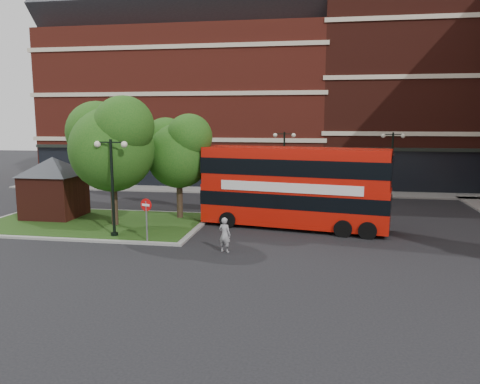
% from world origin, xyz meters
% --- Properties ---
extents(ground, '(120.00, 120.00, 0.00)m').
position_xyz_m(ground, '(0.00, 0.00, 0.00)').
color(ground, black).
rests_on(ground, ground).
extents(pavement_far, '(44.00, 3.00, 0.12)m').
position_xyz_m(pavement_far, '(0.00, 16.50, 0.06)').
color(pavement_far, slate).
rests_on(pavement_far, ground).
extents(terrace_far_left, '(26.00, 12.00, 14.00)m').
position_xyz_m(terrace_far_left, '(-8.00, 24.00, 7.00)').
color(terrace_far_left, maroon).
rests_on(terrace_far_left, ground).
extents(terrace_far_right, '(18.00, 12.00, 16.00)m').
position_xyz_m(terrace_far_right, '(14.00, 24.00, 8.00)').
color(terrace_far_right, '#471911').
rests_on(terrace_far_right, ground).
extents(traffic_island, '(12.60, 7.60, 0.15)m').
position_xyz_m(traffic_island, '(-8.00, 3.00, 0.07)').
color(traffic_island, gray).
rests_on(traffic_island, ground).
extents(kiosk, '(6.51, 6.51, 3.60)m').
position_xyz_m(kiosk, '(-11.00, 4.00, 2.32)').
color(kiosk, '#471911').
rests_on(kiosk, traffic_island).
extents(tree_island_west, '(5.40, 4.71, 7.21)m').
position_xyz_m(tree_island_west, '(-6.60, 2.58, 4.79)').
color(tree_island_west, '#2D2116').
rests_on(tree_island_west, ground).
extents(tree_island_east, '(4.46, 3.90, 6.29)m').
position_xyz_m(tree_island_east, '(-3.58, 5.06, 4.24)').
color(tree_island_east, '#2D2116').
rests_on(tree_island_east, ground).
extents(lamp_island, '(1.72, 0.36, 5.00)m').
position_xyz_m(lamp_island, '(-5.50, 0.20, 2.83)').
color(lamp_island, black).
rests_on(lamp_island, ground).
extents(lamp_far_left, '(1.72, 0.36, 5.00)m').
position_xyz_m(lamp_far_left, '(2.00, 14.50, 2.83)').
color(lamp_far_left, black).
rests_on(lamp_far_left, ground).
extents(lamp_far_right, '(1.72, 0.36, 5.00)m').
position_xyz_m(lamp_far_right, '(10.00, 14.50, 2.83)').
color(lamp_far_right, black).
rests_on(lamp_far_right, ground).
extents(bus, '(10.44, 4.07, 3.89)m').
position_xyz_m(bus, '(3.32, 4.00, 2.55)').
color(bus, '#B91207').
rests_on(bus, ground).
extents(woman, '(0.68, 0.55, 1.61)m').
position_xyz_m(woman, '(0.50, -1.31, 0.80)').
color(woman, gray).
rests_on(woman, ground).
extents(car_silver, '(4.80, 2.41, 1.57)m').
position_xyz_m(car_silver, '(-1.27, 16.00, 0.78)').
color(car_silver, '#B2B5BA').
rests_on(car_silver, ground).
extents(car_white, '(4.82, 2.09, 1.54)m').
position_xyz_m(car_white, '(4.22, 15.19, 0.77)').
color(car_white, silver).
rests_on(car_white, ground).
extents(no_entry_sign, '(0.60, 0.23, 2.21)m').
position_xyz_m(no_entry_sign, '(-3.50, -0.50, 1.58)').
color(no_entry_sign, slate).
rests_on(no_entry_sign, ground).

